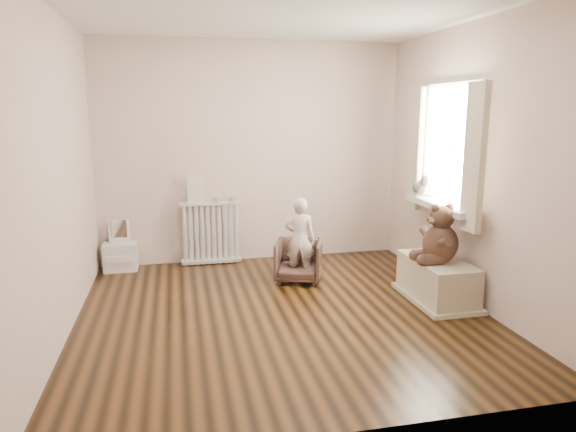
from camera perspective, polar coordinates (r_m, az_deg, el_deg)
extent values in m
cube|color=black|center=(4.72, -0.62, -10.73)|extent=(3.60, 3.60, 0.01)
cube|color=white|center=(4.44, -0.70, 22.06)|extent=(3.60, 3.60, 0.01)
cube|color=beige|center=(6.16, -4.08, 7.00)|extent=(3.60, 0.02, 2.60)
cube|color=beige|center=(2.68, 7.19, 0.80)|extent=(3.60, 0.02, 2.60)
cube|color=beige|center=(4.40, -24.33, 4.12)|extent=(0.02, 3.60, 2.60)
cube|color=beige|center=(5.07, 19.76, 5.34)|extent=(0.02, 3.60, 2.60)
cube|color=white|center=(5.30, 17.79, 7.34)|extent=(0.03, 0.90, 1.10)
cube|color=silver|center=(5.32, 16.56, 1.13)|extent=(0.22, 1.10, 0.06)
cube|color=beige|center=(4.76, 20.01, 6.03)|extent=(0.06, 0.26, 1.30)
cube|color=beige|center=(5.75, 13.95, 7.25)|extent=(0.06, 0.26, 1.30)
cube|color=silver|center=(6.13, -8.57, -1.74)|extent=(0.71, 0.13, 0.75)
cube|color=beige|center=(6.03, -10.19, 2.94)|extent=(0.19, 0.02, 0.32)
cylinder|color=#A59E8C|center=(6.06, -7.95, 1.81)|extent=(0.09, 0.09, 0.05)
cylinder|color=#A59E8C|center=(6.08, -6.22, 1.84)|extent=(0.08, 0.08, 0.05)
cube|color=silver|center=(6.15, -18.18, -3.26)|extent=(0.37, 0.26, 0.58)
imported|color=#4F352B|center=(5.51, 1.18, -4.96)|extent=(0.61, 0.62, 0.44)
imported|color=beige|center=(5.40, 1.31, -2.61)|extent=(0.38, 0.31, 0.90)
cube|color=beige|center=(5.17, 16.23, -6.85)|extent=(0.45, 0.86, 0.40)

